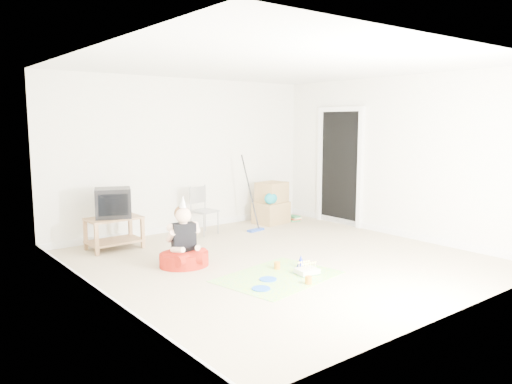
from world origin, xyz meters
TOP-DOWN VIEW (x-y plane):
  - ground at (0.00, 0.00)m, footprint 5.00×5.00m
  - doorway_recess at (2.48, 1.20)m, footprint 0.02×0.90m
  - tv_stand at (-1.54, 1.95)m, footprint 0.77×0.49m
  - crt_tv at (-1.54, 1.95)m, footprint 0.62×0.57m
  - folding_chair at (0.04, 1.97)m, footprint 0.43×0.41m
  - cardboard_boxes at (1.51, 2.00)m, footprint 0.67×0.56m
  - floor_mop at (0.86, 1.63)m, footprint 0.34×0.43m
  - book_pile at (1.98, 1.89)m, footprint 0.24×0.27m
  - seated_woman at (-1.17, 0.55)m, footprint 0.77×0.77m
  - party_mat at (-0.51, -0.56)m, footprint 1.58×1.26m
  - birthday_cake at (-0.16, -0.70)m, footprint 0.29×0.25m
  - blue_plate_near at (-0.68, -0.58)m, footprint 0.27×0.27m
  - blue_plate_far at (-0.96, -0.79)m, footprint 0.22×0.22m
  - orange_cup_near at (-0.31, -0.31)m, footprint 0.09×0.09m
  - orange_cup_far at (-0.41, -0.99)m, footprint 0.09×0.09m
  - blue_party_hat at (-0.03, -0.45)m, footprint 0.14×0.14m

SIDE VIEW (x-z plane):
  - ground at x=0.00m, z-range 0.00..0.00m
  - party_mat at x=-0.51m, z-range 0.00..0.01m
  - blue_plate_near at x=-0.68m, z-range 0.01..0.02m
  - blue_plate_far at x=-0.96m, z-range 0.01..0.02m
  - birthday_cake at x=-0.16m, z-range -0.03..0.10m
  - book_pile at x=1.98m, z-range 0.00..0.10m
  - orange_cup_near at x=-0.31m, z-range 0.01..0.10m
  - orange_cup_far at x=-0.41m, z-range 0.01..0.10m
  - blue_party_hat at x=-0.03m, z-range 0.01..0.17m
  - seated_woman at x=-1.17m, z-range -0.26..0.67m
  - floor_mop at x=0.86m, z-range -0.39..0.91m
  - tv_stand at x=-1.54m, z-range 0.04..0.52m
  - cardboard_boxes at x=1.51m, z-range -0.02..0.74m
  - folding_chair at x=0.04m, z-range -0.01..0.80m
  - crt_tv at x=-1.54m, z-range 0.48..0.91m
  - doorway_recess at x=2.48m, z-range 0.00..2.05m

